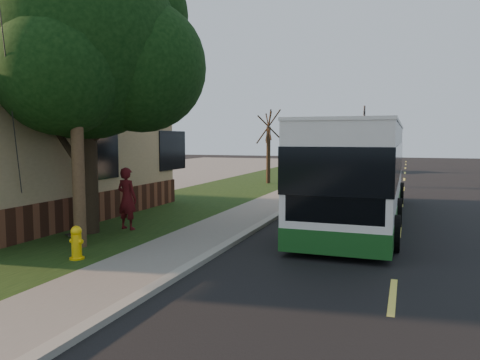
# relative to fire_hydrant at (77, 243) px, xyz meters

# --- Properties ---
(ground) EXTENTS (120.00, 120.00, 0.00)m
(ground) POSITION_rel_fire_hydrant_xyz_m (2.60, 0.00, -0.43)
(ground) COLOR black
(ground) RESTS_ON ground
(road) EXTENTS (8.00, 80.00, 0.01)m
(road) POSITION_rel_fire_hydrant_xyz_m (6.60, 10.00, -0.43)
(road) COLOR black
(road) RESTS_ON ground
(curb) EXTENTS (0.25, 80.00, 0.12)m
(curb) POSITION_rel_fire_hydrant_xyz_m (2.60, 10.00, -0.37)
(curb) COLOR gray
(curb) RESTS_ON ground
(sidewalk) EXTENTS (2.00, 80.00, 0.08)m
(sidewalk) POSITION_rel_fire_hydrant_xyz_m (1.60, 10.00, -0.39)
(sidewalk) COLOR slate
(sidewalk) RESTS_ON ground
(grass_verge) EXTENTS (5.00, 80.00, 0.07)m
(grass_verge) POSITION_rel_fire_hydrant_xyz_m (-1.90, 10.00, -0.40)
(grass_verge) COLOR black
(grass_verge) RESTS_ON ground
(building_lot) EXTENTS (15.00, 80.00, 0.04)m
(building_lot) POSITION_rel_fire_hydrant_xyz_m (-11.90, 10.00, -0.41)
(building_lot) COLOR slate
(building_lot) RESTS_ON ground
(fire_hydrant) EXTENTS (0.32, 0.32, 0.74)m
(fire_hydrant) POSITION_rel_fire_hydrant_xyz_m (0.00, 0.00, 0.00)
(fire_hydrant) COLOR yellow
(fire_hydrant) RESTS_ON grass_verge
(utility_pole) EXTENTS (2.86, 3.21, 9.07)m
(utility_pole) POSITION_rel_fire_hydrant_xyz_m (-0.71, 0.99, 4.20)
(utility_pole) COLOR #473321
(utility_pole) RESTS_ON ground
(leafy_tree) EXTENTS (6.30, 6.00, 7.80)m
(leafy_tree) POSITION_rel_fire_hydrant_xyz_m (-1.57, 2.65, 4.73)
(leafy_tree) COLOR black
(leafy_tree) RESTS_ON grass_verge
(bare_tree_near) EXTENTS (1.38, 1.21, 4.31)m
(bare_tree_near) POSITION_rel_fire_hydrant_xyz_m (-0.90, 18.00, 1.72)
(bare_tree_near) COLOR black
(bare_tree_near) RESTS_ON grass_verge
(bare_tree_far) EXTENTS (1.38, 1.21, 4.03)m
(bare_tree_far) POSITION_rel_fire_hydrant_xyz_m (-0.40, 30.00, 1.57)
(bare_tree_far) COLOR black
(bare_tree_far) RESTS_ON grass_verge
(traffic_signal) EXTENTS (0.18, 0.22, 5.50)m
(traffic_signal) POSITION_rel_fire_hydrant_xyz_m (3.10, 34.00, 2.73)
(traffic_signal) COLOR #2D2D30
(traffic_signal) RESTS_ON ground
(transit_bus) EXTENTS (2.71, 11.74, 3.18)m
(transit_bus) POSITION_rel_fire_hydrant_xyz_m (5.30, 7.62, 1.26)
(transit_bus) COLOR silver
(transit_bus) RESTS_ON ground
(skateboarder) EXTENTS (0.72, 0.53, 1.80)m
(skateboarder) POSITION_rel_fire_hydrant_xyz_m (-0.84, 3.26, 0.54)
(skateboarder) COLOR #4F0F13
(skateboarder) RESTS_ON grass_verge
(skateboard_main) EXTENTS (0.27, 0.88, 0.08)m
(skateboard_main) POSITION_rel_fire_hydrant_xyz_m (-1.67, 2.17, -0.30)
(skateboard_main) COLOR black
(skateboard_main) RESTS_ON grass_verge
(dumpster) EXTENTS (1.54, 1.35, 1.15)m
(dumpster) POSITION_rel_fire_hydrant_xyz_m (-5.05, 2.83, 0.19)
(dumpster) COLOR black
(dumpster) RESTS_ON building_lot
(distant_car) EXTENTS (1.81, 4.04, 1.35)m
(distant_car) POSITION_rel_fire_hydrant_xyz_m (4.15, 30.33, 0.24)
(distant_car) COLOR black
(distant_car) RESTS_ON ground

